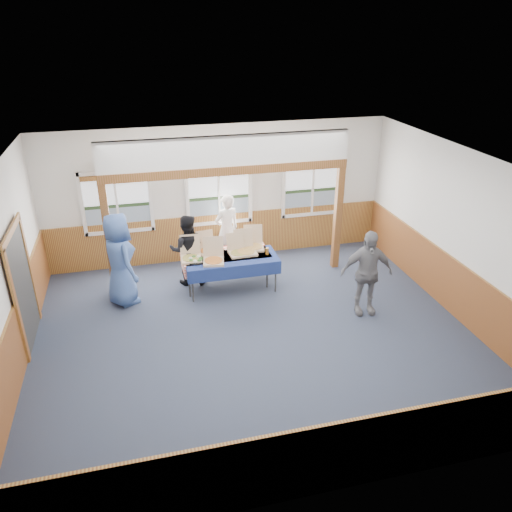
{
  "coord_description": "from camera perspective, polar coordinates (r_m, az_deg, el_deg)",
  "views": [
    {
      "loc": [
        -1.84,
        -7.46,
        5.31
      ],
      "look_at": [
        0.27,
        1.0,
        1.12
      ],
      "focal_mm": 35.0,
      "sensor_mm": 36.0,
      "label": 1
    }
  ],
  "objects": [
    {
      "name": "floor",
      "position": [
        9.34,
        -0.13,
        -9.01
      ],
      "size": [
        8.0,
        8.0,
        0.0
      ],
      "primitive_type": "plane",
      "color": "#282E42",
      "rests_on": "ground"
    },
    {
      "name": "ceiling",
      "position": [
        7.97,
        -0.15,
        10.29
      ],
      "size": [
        8.0,
        8.0,
        0.0
      ],
      "primitive_type": "plane",
      "rotation": [
        3.14,
        0.0,
        0.0
      ],
      "color": "white",
      "rests_on": "wall_back"
    },
    {
      "name": "wall_back",
      "position": [
        11.71,
        -4.29,
        7.11
      ],
      "size": [
        8.0,
        0.0,
        8.0
      ],
      "primitive_type": "plane",
      "rotation": [
        1.57,
        0.0,
        0.0
      ],
      "color": "silver",
      "rests_on": "floor"
    },
    {
      "name": "wall_front",
      "position": [
        5.73,
        8.61,
        -15.07
      ],
      "size": [
        8.0,
        0.0,
        8.0
      ],
      "primitive_type": "plane",
      "rotation": [
        -1.57,
        0.0,
        0.0
      ],
      "color": "silver",
      "rests_on": "floor"
    },
    {
      "name": "wall_left",
      "position": [
        8.6,
        -27.01,
        -2.93
      ],
      "size": [
        0.0,
        8.0,
        8.0
      ],
      "primitive_type": "plane",
      "rotation": [
        1.57,
        0.0,
        1.57
      ],
      "color": "silver",
      "rests_on": "floor"
    },
    {
      "name": "wall_right",
      "position": [
        10.17,
        22.32,
        2.25
      ],
      "size": [
        0.0,
        8.0,
        8.0
      ],
      "primitive_type": "plane",
      "rotation": [
        1.57,
        0.0,
        -1.57
      ],
      "color": "silver",
      "rests_on": "floor"
    },
    {
      "name": "wainscot_back",
      "position": [
        12.06,
        -4.11,
        2.34
      ],
      "size": [
        7.98,
        0.05,
        1.1
      ],
      "primitive_type": "cube",
      "color": "brown",
      "rests_on": "floor"
    },
    {
      "name": "wainscot_front",
      "position": [
        6.47,
        7.87,
        -22.01
      ],
      "size": [
        7.98,
        0.05,
        1.1
      ],
      "primitive_type": "cube",
      "color": "brown",
      "rests_on": "floor"
    },
    {
      "name": "wainscot_left",
      "position": [
        9.1,
        -25.54,
        -8.75
      ],
      "size": [
        0.05,
        6.98,
        1.1
      ],
      "primitive_type": "cube",
      "color": "brown",
      "rests_on": "floor"
    },
    {
      "name": "wainscot_right",
      "position": [
        10.59,
        21.27,
        -2.97
      ],
      "size": [
        0.05,
        6.98,
        1.1
      ],
      "primitive_type": "cube",
      "color": "brown",
      "rests_on": "floor"
    },
    {
      "name": "cased_opening",
      "position": [
        9.61,
        -25.16,
        -3.3
      ],
      "size": [
        0.06,
        1.3,
        2.1
      ],
      "primitive_type": "cube",
      "color": "#2E2E2E",
      "rests_on": "wall_left"
    },
    {
      "name": "window_left",
      "position": [
        11.51,
        -15.67,
        6.29
      ],
      "size": [
        1.56,
        0.1,
        1.46
      ],
      "color": "white",
      "rests_on": "wall_back"
    },
    {
      "name": "window_mid",
      "position": [
        11.65,
        -4.27,
        7.41
      ],
      "size": [
        1.56,
        0.1,
        1.46
      ],
      "color": "white",
      "rests_on": "wall_back"
    },
    {
      "name": "window_right",
      "position": [
        12.22,
        6.51,
        8.2
      ],
      "size": [
        1.56,
        0.1,
        1.46
      ],
      "color": "white",
      "rests_on": "wall_back"
    },
    {
      "name": "post_left",
      "position": [
        10.61,
        -16.46,
        1.74
      ],
      "size": [
        0.15,
        0.15,
        2.4
      ],
      "primitive_type": "cube",
      "color": "brown",
      "rests_on": "floor"
    },
    {
      "name": "post_right",
      "position": [
        11.44,
        9.31,
        4.25
      ],
      "size": [
        0.15,
        0.15,
        2.4
      ],
      "primitive_type": "cube",
      "color": "brown",
      "rests_on": "floor"
    },
    {
      "name": "cross_beam",
      "position": [
        10.32,
        -3.26,
        9.75
      ],
      "size": [
        5.15,
        0.18,
        0.18
      ],
      "primitive_type": "cube",
      "color": "brown",
      "rests_on": "post_left"
    },
    {
      "name": "table_left",
      "position": [
        10.49,
        -2.83,
        -0.45
      ],
      "size": [
        2.11,
        1.48,
        0.76
      ],
      "rotation": [
        0.0,
        0.0,
        0.33
      ],
      "color": "#2E2E2E",
      "rests_on": "floor"
    },
    {
      "name": "table_right",
      "position": [
        10.67,
        -3.48,
        -0.01
      ],
      "size": [
        2.02,
        1.56,
        0.76
      ],
      "rotation": [
        0.0,
        0.0,
        -0.42
      ],
      "color": "#2E2E2E",
      "rests_on": "floor"
    },
    {
      "name": "pizza_box_a",
      "position": [
        10.28,
        -4.88,
        -0.32
      ],
      "size": [
        0.5,
        0.58,
        0.46
      ],
      "rotation": [
        0.0,
        0.0,
        -0.16
      ],
      "color": "#D8B590",
      "rests_on": "table_left"
    },
    {
      "name": "pizza_box_b",
      "position": [
        10.64,
        -1.18,
        0.72
      ],
      "size": [
        0.43,
        0.52,
        0.46
      ],
      "rotation": [
        0.0,
        0.0,
        0.02
      ],
      "color": "#D8B590",
      "rests_on": "table_left"
    },
    {
      "name": "pizza_box_c",
      "position": [
        10.43,
        -7.43,
        -0.05
      ],
      "size": [
        0.46,
        0.54,
        0.46
      ],
      "rotation": [
        0.0,
        0.0,
        -0.07
      ],
      "color": "#D8B590",
      "rests_on": "table_right"
    },
    {
      "name": "pizza_box_d",
      "position": [
        10.73,
        -5.56,
        0.8
      ],
      "size": [
        0.43,
        0.5,
        0.41
      ],
      "rotation": [
        0.0,
        0.0,
        0.13
      ],
      "color": "#D8B590",
      "rests_on": "table_right"
    },
    {
      "name": "pizza_box_e",
      "position": [
        10.59,
        -2.11,
        0.54
      ],
      "size": [
        0.41,
        0.48,
        0.41
      ],
      "rotation": [
        0.0,
        0.0,
        0.08
      ],
      "color": "#D8B590",
      "rests_on": "table_right"
    },
    {
      "name": "pizza_box_f",
      "position": [
        10.86,
        -0.24,
        1.26
      ],
      "size": [
        0.48,
        0.56,
        0.45
      ],
      "rotation": [
        0.0,
        0.0,
        -0.15
      ],
      "color": "#D8B590",
      "rests_on": "table_right"
    },
    {
      "name": "veggie_tray",
      "position": [
        10.35,
        -6.92,
        -0.46
      ],
      "size": [
        0.39,
        0.39,
        0.09
      ],
      "color": "black",
      "rests_on": "table_left"
    },
    {
      "name": "drink_glass",
      "position": [
        10.56,
        1.29,
        0.55
      ],
      "size": [
        0.07,
        0.07,
        0.15
      ],
      "primitive_type": "cylinder",
      "color": "brown",
      "rests_on": "table_right"
    },
    {
      "name": "woman_white",
      "position": [
        11.62,
        -3.35,
        3.03
      ],
      "size": [
        0.72,
        0.59,
        1.7
      ],
      "primitive_type": "imported",
      "rotation": [
        0.0,
        0.0,
        3.48
      ],
      "color": "white",
      "rests_on": "floor"
    },
    {
      "name": "woman_black",
      "position": [
        10.82,
        -7.85,
        0.69
      ],
      "size": [
        0.85,
        0.71,
        1.58
      ],
      "primitive_type": "imported",
      "rotation": [
        0.0,
        0.0,
        2.98
      ],
      "color": "black",
      "rests_on": "floor"
    },
    {
      "name": "man_blue",
      "position": [
        10.26,
        -15.31,
        -0.4
      ],
      "size": [
        0.94,
        1.11,
        1.93
      ],
      "primitive_type": "imported",
      "rotation": [
        0.0,
        0.0,
        1.99
      ],
      "color": "#3E5D9C",
      "rests_on": "floor"
    },
    {
      "name": "person_grey",
      "position": [
        9.83,
        12.51,
        -1.89
      ],
      "size": [
        1.06,
        0.56,
        1.73
      ],
      "primitive_type": "imported",
      "rotation": [
        0.0,
        0.0,
        -0.14
      ],
      "color": "slate",
      "rests_on": "floor"
    }
  ]
}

